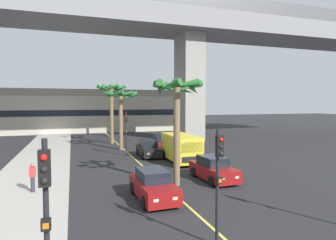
# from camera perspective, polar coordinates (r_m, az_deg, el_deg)

# --- Properties ---
(sidewalk_left) EXTENTS (4.80, 80.00, 0.15)m
(sidewalk_left) POSITION_cam_1_polar(r_m,az_deg,el_deg) (19.00, -26.30, -12.31)
(sidewalk_left) COLOR #ADA89E
(sidewalk_left) RESTS_ON ground
(lane_stripe_center) EXTENTS (0.14, 56.00, 0.01)m
(lane_stripe_center) POSITION_cam_1_polar(r_m,az_deg,el_deg) (27.15, -6.72, -7.47)
(lane_stripe_center) COLOR #DBCC4C
(lane_stripe_center) RESTS_ON ground
(bridge_overpass) EXTENTS (83.88, 8.00, 18.53)m
(bridge_overpass) POSITION_cam_1_polar(r_m,az_deg,el_deg) (38.39, -8.82, 18.17)
(bridge_overpass) COLOR gray
(bridge_overpass) RESTS_ON ground
(pier_building_backdrop) EXTENTS (36.12, 8.04, 7.45)m
(pier_building_backdrop) POSITION_cam_1_polar(r_m,az_deg,el_deg) (54.38, -12.71, 1.78)
(pier_building_backdrop) COLOR #BCB29E
(pier_building_backdrop) RESTS_ON ground
(car_queue_front) EXTENTS (1.94, 4.16, 1.56)m
(car_queue_front) POSITION_cam_1_polar(r_m,az_deg,el_deg) (31.67, -1.40, -4.58)
(car_queue_front) COLOR maroon
(car_queue_front) RESTS_ON ground
(car_queue_second) EXTENTS (1.94, 4.16, 1.56)m
(car_queue_second) POSITION_cam_1_polar(r_m,az_deg,el_deg) (19.67, 8.88, -9.53)
(car_queue_second) COLOR maroon
(car_queue_second) RESTS_ON ground
(car_queue_third) EXTENTS (1.90, 4.13, 1.56)m
(car_queue_third) POSITION_cam_1_polar(r_m,az_deg,el_deg) (15.76, -2.96, -12.76)
(car_queue_third) COLOR maroon
(car_queue_third) RESTS_ON ground
(car_queue_fourth) EXTENTS (1.94, 4.15, 1.56)m
(car_queue_fourth) POSITION_cam_1_polar(r_m,az_deg,el_deg) (27.79, -3.85, -5.70)
(car_queue_fourth) COLOR black
(car_queue_fourth) RESTS_ON ground
(delivery_van) EXTENTS (2.22, 5.28, 2.36)m
(delivery_van) POSITION_cam_1_polar(r_m,az_deg,el_deg) (25.01, 2.55, -5.40)
(delivery_van) COLOR yellow
(delivery_van) RESTS_ON ground
(traffic_light_left_sidewalk_corner) EXTENTS (0.24, 0.37, 4.20)m
(traffic_light_left_sidewalk_corner) POSITION_cam_1_polar(r_m,az_deg,el_deg) (6.88, -22.90, -15.82)
(traffic_light_left_sidewalk_corner) COLOR black
(traffic_light_left_sidewalk_corner) RESTS_ON sidewalk_left
(traffic_light_median_near) EXTENTS (0.24, 0.37, 4.20)m
(traffic_light_median_near) POSITION_cam_1_polar(r_m,az_deg,el_deg) (10.44, 9.89, -9.87)
(traffic_light_median_near) COLOR black
(traffic_light_median_near) RESTS_ON ground
(traffic_light_median_far) EXTENTS (0.24, 0.37, 4.20)m
(traffic_light_median_far) POSITION_cam_1_polar(r_m,az_deg,el_deg) (28.06, -8.25, -1.54)
(traffic_light_median_far) COLOR black
(traffic_light_median_far) RESTS_ON ground
(palm_tree_near_median) EXTENTS (3.58, 3.68, 7.44)m
(palm_tree_near_median) POSITION_cam_1_polar(r_m,az_deg,el_deg) (36.84, -11.03, 4.43)
(palm_tree_near_median) COLOR brown
(palm_tree_near_median) RESTS_ON ground
(palm_tree_mid_median) EXTENTS (3.18, 3.23, 6.60)m
(palm_tree_mid_median) POSITION_cam_1_polar(r_m,az_deg,el_deg) (17.65, 1.78, 4.06)
(palm_tree_mid_median) COLOR brown
(palm_tree_mid_median) RESTS_ON ground
(palm_tree_far_median) EXTENTS (3.00, 3.11, 7.70)m
(palm_tree_far_median) POSITION_cam_1_polar(r_m,az_deg,el_deg) (44.43, -11.18, 4.78)
(palm_tree_far_median) COLOR brown
(palm_tree_far_median) RESTS_ON ground
(palm_tree_farthest_median) EXTENTS (3.73, 3.74, 6.49)m
(palm_tree_farthest_median) POSITION_cam_1_polar(r_m,az_deg,el_deg) (31.80, -9.32, 3.65)
(palm_tree_farthest_median) COLOR brown
(palm_tree_farthest_median) RESTS_ON ground
(pedestrian_mid_block) EXTENTS (0.34, 0.22, 1.62)m
(pedestrian_mid_block) POSITION_cam_1_polar(r_m,az_deg,el_deg) (18.04, -25.08, -10.09)
(pedestrian_mid_block) COLOR #2D2D38
(pedestrian_mid_block) RESTS_ON sidewalk_left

